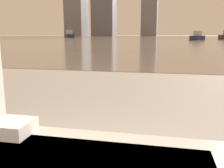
# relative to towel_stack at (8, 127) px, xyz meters

# --- Properties ---
(towel_stack) EXTENTS (0.27, 0.21, 0.08)m
(towel_stack) POSITION_rel_towel_stack_xyz_m (0.00, 0.00, 0.00)
(towel_stack) COLOR white
(towel_stack) RESTS_ON bathtub
(harbor_water) EXTENTS (180.00, 110.00, 0.01)m
(harbor_water) POSITION_rel_towel_stack_xyz_m (0.33, 61.02, -0.58)
(harbor_water) COLOR gray
(harbor_water) RESTS_ON ground_plane
(harbor_boat_0) EXTENTS (3.06, 4.42, 1.57)m
(harbor_boat_0) POSITION_rel_towel_stack_xyz_m (6.35, 45.71, -0.02)
(harbor_boat_0) COLOR navy
(harbor_boat_0) RESTS_ON harbor_water
(harbor_boat_4) EXTENTS (4.47, 5.67, 2.06)m
(harbor_boat_4) POSITION_rel_towel_stack_xyz_m (-25.27, 65.02, 0.15)
(harbor_boat_4) COLOR navy
(harbor_boat_4) RESTS_ON harbor_water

